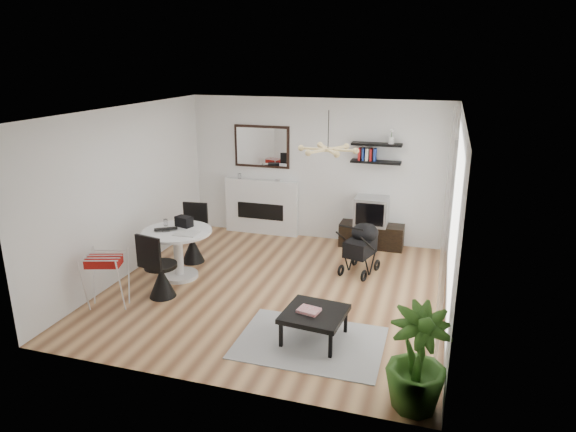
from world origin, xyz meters
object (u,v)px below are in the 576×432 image
(crt_tv, at_px, (372,211))
(tv_console, at_px, (371,235))
(potted_plant, at_px, (417,359))
(fireplace, at_px, (262,200))
(drying_rack, at_px, (107,279))
(dining_table, at_px, (178,247))
(stroller, at_px, (361,249))
(coffee_table, at_px, (314,315))

(crt_tv, bearing_deg, tv_console, 9.42)
(tv_console, relative_size, potted_plant, 1.06)
(fireplace, height_order, drying_rack, fireplace)
(drying_rack, bearing_deg, dining_table, 51.25)
(drying_rack, distance_m, potted_plant, 4.42)
(stroller, xyz_separation_m, coffee_table, (-0.21, -2.31, -0.04))
(fireplace, relative_size, drying_rack, 2.69)
(crt_tv, height_order, stroller, crt_tv)
(dining_table, bearing_deg, fireplace, 77.78)
(crt_tv, distance_m, coffee_table, 3.56)
(drying_rack, height_order, potted_plant, potted_plant)
(crt_tv, height_order, potted_plant, potted_plant)
(tv_console, bearing_deg, coffee_table, -93.30)
(fireplace, height_order, potted_plant, fireplace)
(coffee_table, bearing_deg, drying_rack, 179.73)
(stroller, bearing_deg, tv_console, 105.87)
(fireplace, distance_m, stroller, 2.63)
(dining_table, distance_m, stroller, 2.97)
(tv_console, distance_m, coffee_table, 3.55)
(tv_console, bearing_deg, potted_plant, -76.39)
(drying_rack, bearing_deg, tv_console, 29.70)
(fireplace, xyz_separation_m, coffee_table, (2.02, -3.68, -0.34))
(tv_console, xyz_separation_m, coffee_table, (-0.20, -3.54, 0.13))
(dining_table, distance_m, drying_rack, 1.30)
(tv_console, xyz_separation_m, stroller, (0.00, -1.23, 0.17))
(fireplace, relative_size, dining_table, 1.97)
(dining_table, height_order, coffee_table, dining_table)
(coffee_table, height_order, potted_plant, potted_plant)
(crt_tv, bearing_deg, potted_plant, -76.15)
(crt_tv, xyz_separation_m, potted_plant, (1.11, -4.50, -0.15))
(dining_table, xyz_separation_m, stroller, (2.76, 1.09, -0.14))
(crt_tv, distance_m, stroller, 1.26)
(stroller, distance_m, coffee_table, 2.32)
(tv_console, distance_m, potted_plant, 4.64)
(stroller, relative_size, potted_plant, 0.82)
(stroller, height_order, coffee_table, stroller)
(dining_table, bearing_deg, drying_rack, -110.86)
(tv_console, bearing_deg, drying_rack, -132.41)
(fireplace, bearing_deg, tv_console, -3.57)
(fireplace, bearing_deg, potted_plant, -54.44)
(dining_table, bearing_deg, crt_tv, 40.14)
(crt_tv, height_order, dining_table, crt_tv)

